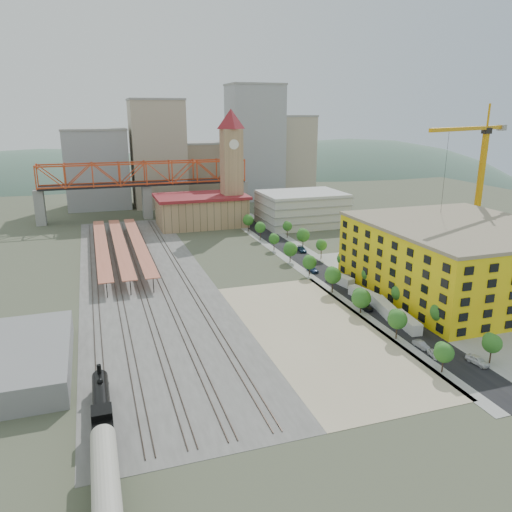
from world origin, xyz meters
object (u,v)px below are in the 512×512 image
object	(u,v)px
locomotive	(102,410)
tower_crane	(478,167)
site_trailer_a	(407,322)
site_trailer_d	(340,279)
clock_tower	(231,157)
construction_building	(458,259)
coach	(107,492)
car_0	(434,354)
site_trailer_c	(364,294)
site_trailer_b	(385,308)

from	to	relation	value
locomotive	tower_crane	bearing A→B (deg)	25.11
site_trailer_a	site_trailer_d	size ratio (longest dim) A/B	1.01
site_trailer_d	tower_crane	bearing A→B (deg)	-2.73
clock_tower	construction_building	size ratio (longest dim) A/B	1.03
coach	site_trailer_a	xyz separation A→B (m)	(66.00, 34.99, -1.94)
construction_building	coach	distance (m)	105.25
car_0	clock_tower	bearing A→B (deg)	101.19
coach	site_trailer_d	size ratio (longest dim) A/B	2.05
tower_crane	site_trailer_a	world-z (taller)	tower_crane
site_trailer_d	car_0	size ratio (longest dim) A/B	2.49
construction_building	coach	world-z (taller)	construction_building
site_trailer_d	site_trailer_a	bearing A→B (deg)	-100.63
construction_building	site_trailer_c	size ratio (longest dim) A/B	5.47
construction_building	car_0	bearing A→B (deg)	-134.52
clock_tower	locomotive	bearing A→B (deg)	-113.84
construction_building	locomotive	bearing A→B (deg)	-161.23
tower_crane	site_trailer_c	distance (m)	60.50
clock_tower	site_trailer_d	xyz separation A→B (m)	(8.00, -84.07, -27.40)
site_trailer_b	site_trailer_c	bearing A→B (deg)	100.19
construction_building	site_trailer_b	world-z (taller)	construction_building
clock_tower	car_0	size ratio (longest dim) A/B	13.63
site_trailer_b	car_0	size ratio (longest dim) A/B	2.63
site_trailer_a	site_trailer_c	world-z (taller)	site_trailer_a
site_trailer_c	clock_tower	bearing A→B (deg)	82.39
site_trailer_a	car_0	xyz separation A→B (m)	(-3.00, -13.73, -0.67)
site_trailer_b	car_0	xyz separation A→B (m)	(-3.00, -22.76, -0.72)
tower_crane	site_trailer_b	world-z (taller)	tower_crane
locomotive	site_trailer_b	world-z (taller)	locomotive
coach	site_trailer_c	xyz separation A→B (m)	(66.00, 53.90, -1.99)
tower_crane	car_0	world-z (taller)	tower_crane
coach	car_0	world-z (taller)	coach
site_trailer_a	site_trailer_d	bearing A→B (deg)	96.10
clock_tower	tower_crane	distance (m)	96.18
site_trailer_b	site_trailer_c	xyz separation A→B (m)	(0.00, 9.88, -0.11)
coach	locomotive	bearing A→B (deg)	90.00
coach	site_trailer_d	world-z (taller)	coach
site_trailer_a	site_trailer_c	distance (m)	18.91
car_0	site_trailer_a	bearing A→B (deg)	86.65
construction_building	tower_crane	xyz separation A→B (m)	(23.29, 22.76, 20.94)
site_trailer_d	car_0	bearing A→B (deg)	-104.41
locomotive	tower_crane	size ratio (longest dim) A/B	0.48
site_trailer_a	site_trailer_c	xyz separation A→B (m)	(0.00, 18.91, -0.05)
tower_crane	site_trailer_b	distance (m)	64.33
locomotive	site_trailer_c	size ratio (longest dim) A/B	2.53
site_trailer_c	locomotive	bearing A→B (deg)	-164.80
tower_crane	site_trailer_a	xyz separation A→B (m)	(-49.29, -38.52, -29.03)
site_trailer_b	site_trailer_a	bearing A→B (deg)	-79.81
coach	site_trailer_c	distance (m)	85.23
clock_tower	site_trailer_a	size ratio (longest dim) A/B	5.41
tower_crane	site_trailer_a	bearing A→B (deg)	-141.99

